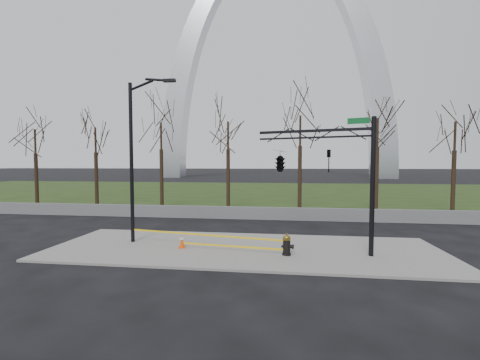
# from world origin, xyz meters

# --- Properties ---
(ground) EXTENTS (500.00, 500.00, 0.00)m
(ground) POSITION_xyz_m (0.00, 0.00, 0.00)
(ground) COLOR black
(ground) RESTS_ON ground
(sidewalk) EXTENTS (18.00, 6.00, 0.10)m
(sidewalk) POSITION_xyz_m (0.00, 0.00, 0.05)
(sidewalk) COLOR gray
(sidewalk) RESTS_ON ground
(grass_strip) EXTENTS (120.00, 40.00, 0.06)m
(grass_strip) POSITION_xyz_m (0.00, 30.00, 0.03)
(grass_strip) COLOR #1F3212
(grass_strip) RESTS_ON ground
(guardrail) EXTENTS (60.00, 0.30, 0.90)m
(guardrail) POSITION_xyz_m (0.00, 8.00, 0.45)
(guardrail) COLOR #59595B
(guardrail) RESTS_ON ground
(gateway_arch) EXTENTS (66.00, 6.00, 65.00)m
(gateway_arch) POSITION_xyz_m (0.00, 75.00, 32.50)
(gateway_arch) COLOR silver
(gateway_arch) RESTS_ON ground
(tree_row) EXTENTS (46.55, 4.00, 8.91)m
(tree_row) POSITION_xyz_m (0.27, 12.00, 4.45)
(tree_row) COLOR black
(tree_row) RESTS_ON ground
(fire_hydrant) EXTENTS (0.59, 0.38, 0.94)m
(fire_hydrant) POSITION_xyz_m (1.99, -0.91, 0.53)
(fire_hydrant) COLOR black
(fire_hydrant) RESTS_ON sidewalk
(traffic_cone) EXTENTS (0.40, 0.40, 0.61)m
(traffic_cone) POSITION_xyz_m (-2.86, -0.36, 0.40)
(traffic_cone) COLOR #E74B0C
(traffic_cone) RESTS_ON sidewalk
(street_light) EXTENTS (2.39, 0.24, 8.21)m
(street_light) POSITION_xyz_m (-5.44, 0.42, 4.69)
(street_light) COLOR black
(street_light) RESTS_ON ground
(traffic_signal_mast) EXTENTS (4.96, 2.54, 6.00)m
(traffic_signal_mast) POSITION_xyz_m (2.42, 0.26, 4.15)
(traffic_signal_mast) COLOR black
(traffic_signal_mast) RESTS_ON ground
(caution_tape) EXTENTS (7.64, 1.32, 0.47)m
(caution_tape) POSITION_xyz_m (-1.31, -0.39, 0.56)
(caution_tape) COLOR yellow
(caution_tape) RESTS_ON ground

